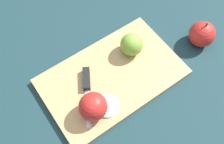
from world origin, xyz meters
TOP-DOWN VIEW (x-y plane):
  - ground_plane at (0.00, 0.00)m, footprint 4.00×4.00m
  - cutting_board at (0.00, 0.00)m, footprint 0.41×0.28m
  - apple_half_left at (-0.09, -0.05)m, footprint 0.06×0.06m
  - apple_half_right at (0.09, 0.07)m, footprint 0.07×0.07m
  - knife at (0.07, -0.01)m, footprint 0.08×0.16m
  - apple_slice at (0.05, 0.07)m, footprint 0.06×0.06m
  - apple_whole at (-0.29, 0.02)m, footprint 0.08×0.08m

SIDE VIEW (x-z plane):
  - ground_plane at x=0.00m, z-range 0.00..0.00m
  - cutting_board at x=0.00m, z-range 0.00..0.02m
  - apple_slice at x=0.05m, z-range 0.02..0.02m
  - knife at x=0.07m, z-range 0.02..0.03m
  - apple_whole at x=-0.29m, z-range -0.01..0.08m
  - apple_half_left at x=-0.09m, z-range 0.02..0.08m
  - apple_half_right at x=0.09m, z-range 0.02..0.09m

